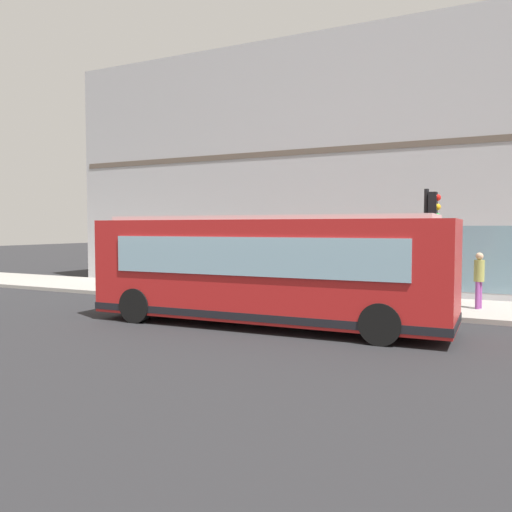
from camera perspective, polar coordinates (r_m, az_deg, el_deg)
ground at (r=16.24m, az=-4.97°, el=-6.65°), size 120.00×120.00×0.00m
sidewalk_curb at (r=20.35m, az=2.08°, el=-4.44°), size 4.25×40.00×0.15m
building_corner at (r=25.72m, az=7.63°, el=8.80°), size 7.50×23.28×10.63m
city_bus_nearside at (r=14.74m, az=1.09°, el=-1.54°), size 2.90×10.13×3.07m
traffic_light_near_corner at (r=16.75m, az=18.24°, el=3.01°), size 0.32×0.49×3.75m
fire_hydrant at (r=19.34m, az=15.45°, el=-3.64°), size 0.35×0.35×0.74m
pedestrian_near_hydrant at (r=18.30m, az=22.87°, el=-2.02°), size 0.32×0.32×1.80m
pedestrian_by_light_pole at (r=20.85m, az=-2.55°, el=-1.29°), size 0.32×0.32×1.73m
pedestrian_walking_along_curb at (r=19.61m, az=1.63°, el=-1.90°), size 0.32×0.32×1.55m
pedestrian_near_building_entrance at (r=18.25m, az=15.07°, el=-1.91°), size 0.32×0.32×1.79m
newspaper_vending_box at (r=20.36m, az=-5.77°, el=-2.95°), size 0.44×0.43×0.90m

